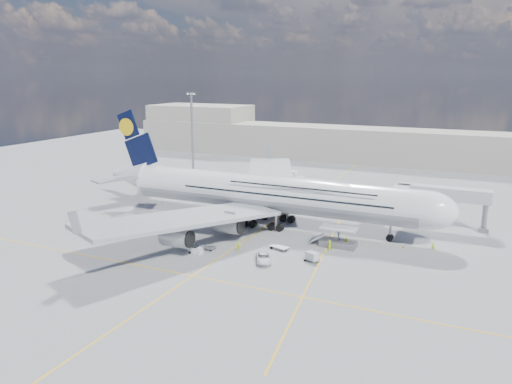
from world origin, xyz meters
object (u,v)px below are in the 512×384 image
at_px(cargo_loader, 337,240).
at_px(crew_tug, 239,247).
at_px(catering_truck_outer, 290,179).
at_px(service_van, 264,258).
at_px(jet_bridge, 426,196).
at_px(cone_wing_left_inner, 280,215).
at_px(cone_wing_right_outer, 124,239).
at_px(cone_tail, 162,203).
at_px(crew_van, 330,245).
at_px(cone_wing_left_outer, 249,189).
at_px(dolly_row_a, 167,222).
at_px(dolly_row_b, 180,231).
at_px(dolly_nose_far, 312,256).
at_px(dolly_back, 130,217).
at_px(dolly_nose_near, 280,247).
at_px(baggage_tug, 196,250).
at_px(airliner, 270,193).
at_px(light_mast, 192,134).
at_px(crew_wing, 136,233).
at_px(cone_nose, 403,247).
at_px(crew_nose, 433,246).
at_px(dolly_row_c, 206,247).
at_px(crew_loader, 346,243).
at_px(cone_wing_right_inner, 235,234).
at_px(catering_truck_inner, 251,190).

distance_m(cargo_loader, crew_tug, 18.20).
relative_size(catering_truck_outer, service_van, 1.42).
relative_size(jet_bridge, cone_wing_left_inner, 30.73).
relative_size(cone_wing_right_outer, cone_tail, 1.10).
distance_m(crew_van, cone_wing_left_outer, 49.25).
bearing_deg(dolly_row_a, cargo_loader, 21.54).
distance_m(dolly_row_b, dolly_nose_far, 28.86).
distance_m(dolly_nose_far, crew_tug, 13.30).
height_order(dolly_nose_far, cone_wing_left_outer, dolly_nose_far).
relative_size(dolly_back, dolly_nose_near, 0.80).
xyz_separation_m(baggage_tug, cone_wing_left_outer, (-12.63, 48.14, -0.40)).
relative_size(airliner, light_mast, 3.10).
height_order(cone_wing_left_inner, cone_wing_left_outer, cone_wing_left_inner).
relative_size(dolly_nose_far, baggage_tug, 1.18).
bearing_deg(crew_wing, cone_nose, -46.11).
distance_m(crew_van, cone_wing_right_outer, 38.74).
relative_size(jet_bridge, crew_nose, 11.57).
relative_size(dolly_nose_far, dolly_nose_near, 0.79).
distance_m(dolly_back, catering_truck_outer, 49.84).
distance_m(crew_tug, cone_wing_left_inner, 24.57).
height_order(cargo_loader, cone_wing_left_inner, cargo_loader).
relative_size(dolly_row_c, dolly_back, 1.11).
bearing_deg(cone_nose, airliner, 173.97).
bearing_deg(airliner, cone_wing_right_outer, -135.29).
bearing_deg(dolly_back, dolly_row_b, -34.13).
relative_size(crew_nose, cone_wing_left_inner, 2.66).
xyz_separation_m(dolly_nose_far, crew_van, (1.03, 6.99, -0.03)).
height_order(baggage_tug, cone_wing_left_inner, baggage_tug).
relative_size(dolly_nose_near, cone_tail, 7.81).
height_order(cargo_loader, dolly_back, cargo_loader).
height_order(catering_truck_outer, cone_wing_left_inner, catering_truck_outer).
height_order(dolly_back, crew_tug, crew_tug).
height_order(service_van, cone_wing_right_outer, service_van).
distance_m(crew_nose, cone_wing_right_outer, 57.08).
distance_m(dolly_nose_far, cone_wing_right_outer, 36.21).
height_order(light_mast, cone_wing_left_outer, light_mast).
distance_m(crew_nose, crew_loader, 15.29).
relative_size(cargo_loader, crew_wing, 4.95).
bearing_deg(cone_wing_right_inner, dolly_nose_near, -19.02).
xyz_separation_m(jet_bridge, dolly_row_c, (-34.01, -29.45, -6.49)).
distance_m(cargo_loader, crew_nose, 16.91).
xyz_separation_m(cargo_loader, crew_loader, (1.62, 0.22, -0.38)).
height_order(dolly_back, cone_wing_left_outer, dolly_back).
xyz_separation_m(light_mast, catering_truck_inner, (26.57, -15.06, -11.22)).
relative_size(jet_bridge, crew_tug, 10.83).
distance_m(crew_tug, cone_nose, 29.89).
distance_m(light_mast, dolly_nose_far, 76.20).
bearing_deg(catering_truck_inner, cone_wing_left_outer, 134.92).
height_order(dolly_row_c, catering_truck_outer, catering_truck_outer).
bearing_deg(cargo_loader, crew_loader, 7.79).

